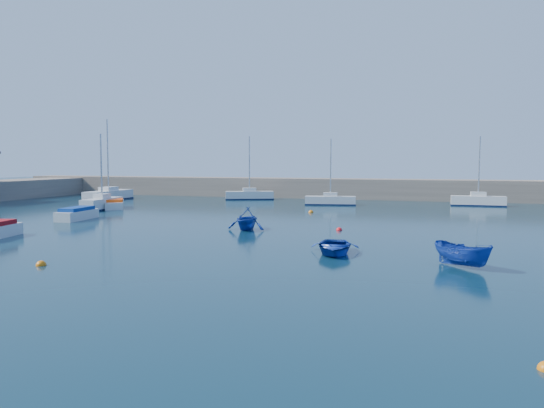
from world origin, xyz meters
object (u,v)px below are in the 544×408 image
(sailboat_4, at_px, (109,195))
(dinghy_center, at_px, (334,247))
(sailboat_3, at_px, (102,203))
(dinghy_right, at_px, (463,255))
(sailboat_5, at_px, (249,195))
(dinghy_left, at_px, (247,219))
(sailboat_6, at_px, (330,200))
(motorboat_1, at_px, (77,214))
(motorboat_2, at_px, (115,204))
(sailboat_7, at_px, (478,200))

(sailboat_4, xyz_separation_m, dinghy_center, (34.43, -29.78, -0.28))
(sailboat_3, distance_m, dinghy_right, 39.59)
(sailboat_3, bearing_deg, sailboat_4, 117.93)
(sailboat_5, bearing_deg, dinghy_right, -170.37)
(sailboat_5, height_order, dinghy_left, sailboat_5)
(sailboat_6, bearing_deg, motorboat_1, 130.08)
(sailboat_3, distance_m, sailboat_5, 20.02)
(sailboat_4, bearing_deg, sailboat_3, -57.77)
(sailboat_6, height_order, dinghy_center, sailboat_6)
(sailboat_3, bearing_deg, motorboat_1, -70.89)
(motorboat_2, bearing_deg, sailboat_4, 95.48)
(sailboat_4, relative_size, dinghy_right, 3.26)
(sailboat_5, distance_m, motorboat_2, 18.50)
(motorboat_1, distance_m, dinghy_left, 16.06)
(sailboat_6, bearing_deg, motorboat_2, 107.37)
(motorboat_2, xyz_separation_m, dinghy_center, (27.00, -20.03, -0.09))
(sailboat_6, height_order, motorboat_1, sailboat_6)
(sailboat_3, xyz_separation_m, sailboat_7, (37.07, 16.00, -0.03))
(sailboat_4, xyz_separation_m, motorboat_2, (7.43, -9.75, -0.19))
(sailboat_3, distance_m, sailboat_4, 13.18)
(dinghy_left, height_order, dinghy_right, dinghy_left)
(sailboat_5, height_order, motorboat_2, sailboat_5)
(motorboat_1, bearing_deg, sailboat_3, 107.69)
(motorboat_1, distance_m, motorboat_2, 10.77)
(sailboat_6, xyz_separation_m, dinghy_right, (12.67, -32.70, 0.05))
(sailboat_6, relative_size, motorboat_1, 1.65)
(sailboat_3, xyz_separation_m, motorboat_2, (0.51, 1.46, -0.16))
(motorboat_2, bearing_deg, motorboat_1, -104.48)
(sailboat_6, xyz_separation_m, motorboat_1, (-17.55, -21.12, -0.05))
(sailboat_5, relative_size, sailboat_6, 1.09)
(sailboat_4, height_order, sailboat_7, sailboat_4)
(sailboat_6, distance_m, dinghy_left, 23.08)
(motorboat_2, distance_m, dinghy_left, 22.71)
(sailboat_7, distance_m, motorboat_2, 39.35)
(dinghy_right, bearing_deg, sailboat_6, 61.17)
(dinghy_left, bearing_deg, motorboat_1, 173.24)
(sailboat_5, xyz_separation_m, dinghy_center, (17.78, -36.06, -0.20))
(sailboat_3, distance_m, sailboat_7, 40.37)
(sailboat_5, bearing_deg, dinghy_center, -176.70)
(sailboat_7, bearing_deg, motorboat_2, 110.69)
(sailboat_7, bearing_deg, dinghy_center, 163.54)
(sailboat_3, distance_m, motorboat_2, 1.56)
(sailboat_7, bearing_deg, sailboat_3, 112.35)
(sailboat_6, bearing_deg, sailboat_5, 55.55)
(sailboat_6, distance_m, dinghy_right, 35.06)
(dinghy_left, relative_size, dinghy_right, 1.00)
(sailboat_4, distance_m, dinghy_right, 51.65)
(sailboat_7, xyz_separation_m, dinghy_left, (-17.40, -26.73, 0.21))
(sailboat_3, height_order, sailboat_6, sailboat_3)
(sailboat_4, bearing_deg, dinghy_center, -40.31)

